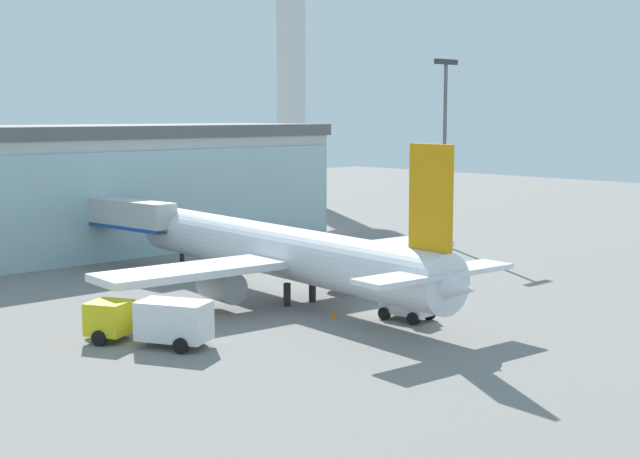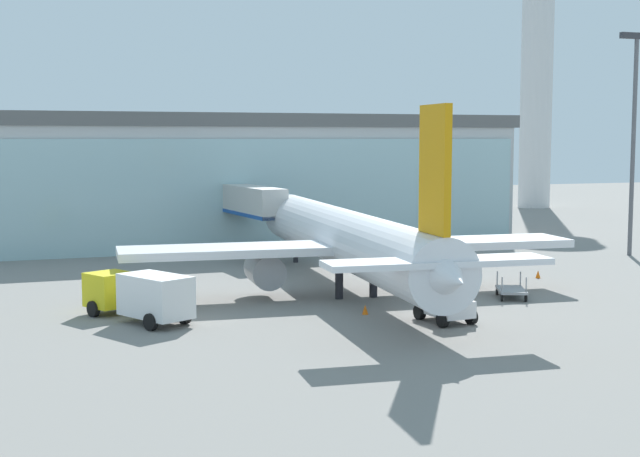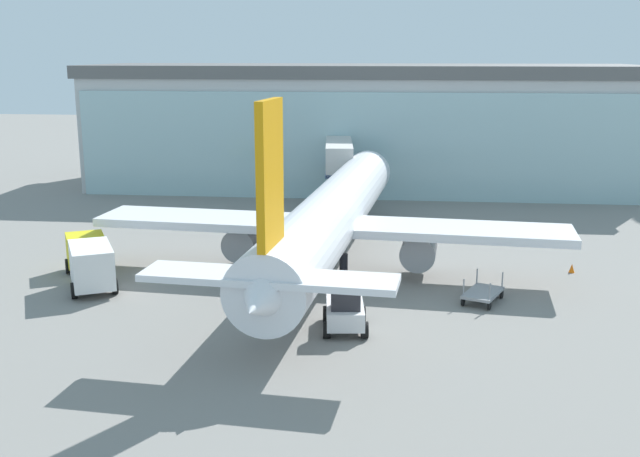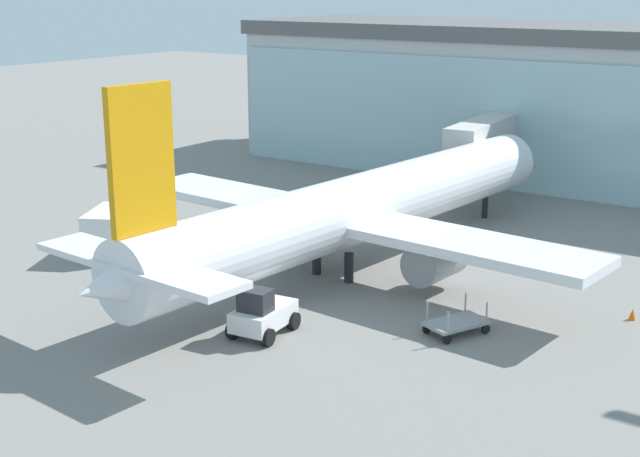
% 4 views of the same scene
% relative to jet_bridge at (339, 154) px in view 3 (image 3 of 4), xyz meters
% --- Properties ---
extents(ground, '(240.00, 240.00, 0.00)m').
position_rel_jet_bridge_xyz_m(ground, '(1.35, -29.64, -4.50)').
color(ground, gray).
extents(terminal_building, '(53.99, 16.55, 12.04)m').
position_rel_jet_bridge_xyz_m(terminal_building, '(1.35, 10.41, 1.53)').
color(terminal_building, '#BABABA').
rests_on(terminal_building, ground).
extents(jet_bridge, '(3.56, 13.70, 5.87)m').
position_rel_jet_bridge_xyz_m(jet_bridge, '(0.00, 0.00, 0.00)').
color(jet_bridge, beige).
rests_on(jet_bridge, ground).
extents(airplane, '(28.93, 36.99, 11.42)m').
position_rel_jet_bridge_xyz_m(airplane, '(1.39, -20.39, -1.11)').
color(airplane, silver).
rests_on(airplane, ground).
extents(catering_truck, '(5.37, 7.48, 2.65)m').
position_rel_jet_bridge_xyz_m(catering_truck, '(-12.34, -25.02, -3.03)').
color(catering_truck, yellow).
rests_on(catering_truck, ground).
extents(baggage_cart, '(2.57, 3.20, 1.50)m').
position_rel_jet_bridge_xyz_m(baggage_cart, '(10.21, -25.67, -3.99)').
color(baggage_cart, gray).
rests_on(baggage_cart, ground).
extents(pushback_tug, '(2.48, 3.38, 2.30)m').
position_rel_jet_bridge_xyz_m(pushback_tug, '(3.09, -30.77, -3.52)').
color(pushback_tug, silver).
rests_on(pushback_tug, ground).
extents(safety_cone_nose, '(0.36, 0.36, 0.55)m').
position_rel_jet_bridge_xyz_m(safety_cone_nose, '(-0.20, -27.34, -4.22)').
color(safety_cone_nose, orange).
rests_on(safety_cone_nose, ground).
extents(safety_cone_wingtip, '(0.36, 0.36, 0.55)m').
position_rel_jet_bridge_xyz_m(safety_cone_wingtip, '(16.23, -19.38, -4.22)').
color(safety_cone_wingtip, orange).
rests_on(safety_cone_wingtip, ground).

